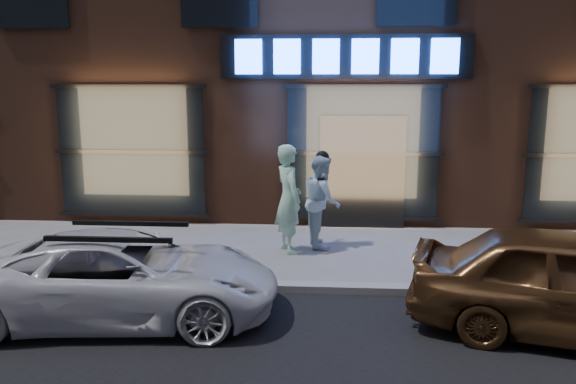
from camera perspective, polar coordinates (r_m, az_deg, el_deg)
name	(u,v)px	position (r m, az deg, el deg)	size (l,w,h in m)	color
ground	(376,293)	(8.55, 8.96, -10.09)	(90.00, 90.00, 0.00)	slate
curb	(376,289)	(8.53, 8.97, -9.72)	(60.00, 0.25, 0.12)	gray
storefront_building	(357,5)	(16.10, 6.98, 18.34)	(30.20, 8.28, 10.30)	#54301E
man_bowtie	(289,199)	(10.21, 0.07, -0.69)	(0.72, 0.48, 1.99)	#B7F0C4
man_cap	(322,201)	(10.64, 3.46, -0.88)	(0.85, 0.66, 1.75)	white
white_suv	(122,277)	(7.74, -16.48, -8.24)	(1.88, 4.09, 1.14)	silver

